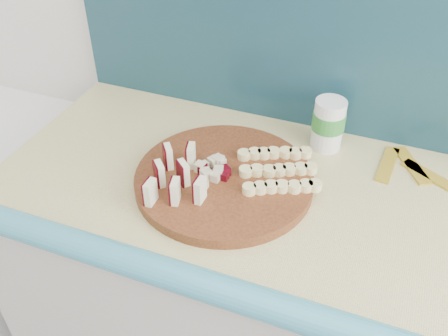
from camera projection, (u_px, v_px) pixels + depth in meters
cutting_board at (224, 179)px, 1.11m from camera, size 0.53×0.53×0.02m
apple_wedges at (175, 176)px, 1.06m from camera, size 0.14×0.18×0.05m
apple_chunks at (213, 172)px, 1.10m from camera, size 0.06×0.06×0.02m
banana_slices at (279, 170)px, 1.11m from camera, size 0.21×0.20×0.02m
canister at (328, 123)px, 1.19m from camera, size 0.08×0.08×0.13m
banana_peel at (410, 169)px, 1.16m from camera, size 0.19×0.16×0.01m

